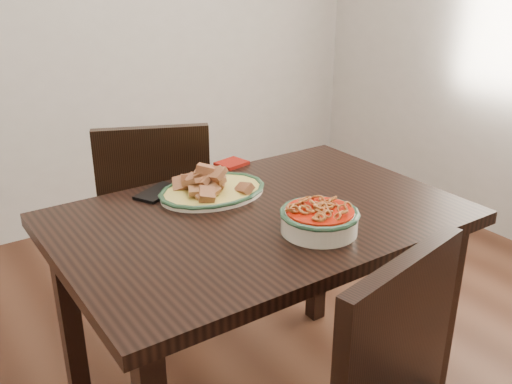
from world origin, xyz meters
TOP-DOWN VIEW (x-y plane):
  - dining_table at (-0.13, -0.04)m, footprint 1.19×0.79m
  - chair_far at (-0.17, 0.63)m, footprint 0.55×0.55m
  - fish_plate at (-0.18, 0.16)m, footprint 0.35×0.27m
  - noodle_bowl at (-0.07, -0.24)m, footprint 0.22×0.22m
  - smartphone at (-0.32, 0.26)m, footprint 0.18×0.14m
  - napkin at (0.02, 0.36)m, footprint 0.12×0.11m

SIDE VIEW (x-z plane):
  - chair_far at x=-0.17m, z-range 0.05..0.94m
  - dining_table at x=-0.13m, z-range 0.28..1.03m
  - smartphone at x=-0.32m, z-range 0.75..0.76m
  - napkin at x=0.02m, z-range 0.75..0.76m
  - noodle_bowl at x=-0.07m, z-range 0.75..0.84m
  - fish_plate at x=-0.18m, z-range 0.74..0.85m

